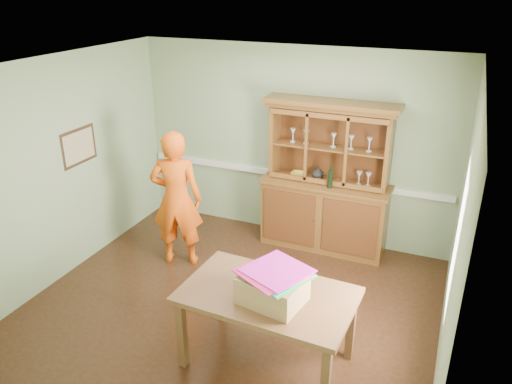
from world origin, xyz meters
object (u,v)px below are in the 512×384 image
at_px(cardboard_box, 272,289).
at_px(dining_table, 268,301).
at_px(china_hutch, 325,198).
at_px(person, 177,199).

bearing_deg(cardboard_box, dining_table, 130.29).
xyz_separation_m(china_hutch, cardboard_box, (0.21, -2.56, 0.20)).
relative_size(china_hutch, dining_table, 1.26).
distance_m(dining_table, person, 2.22).
relative_size(dining_table, cardboard_box, 3.00).
bearing_deg(dining_table, person, 145.72).
bearing_deg(cardboard_box, person, 142.55).
relative_size(china_hutch, cardboard_box, 3.77).
bearing_deg(dining_table, cardboard_box, -47.26).
xyz_separation_m(dining_table, person, (-1.77, 1.32, 0.19)).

